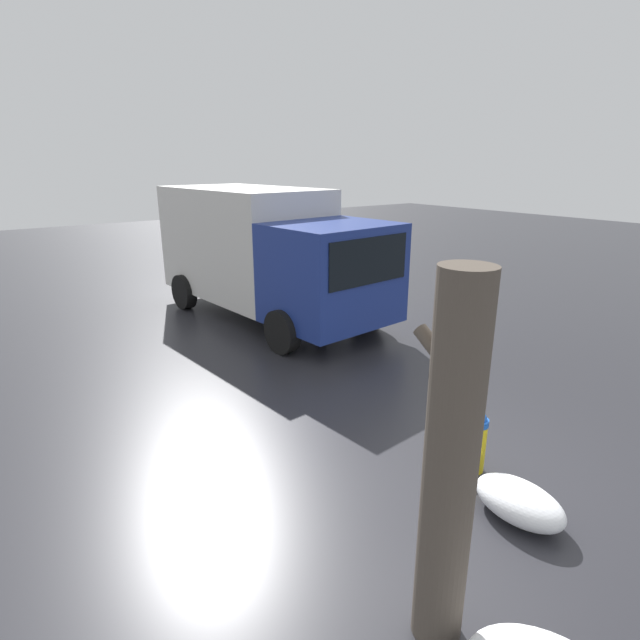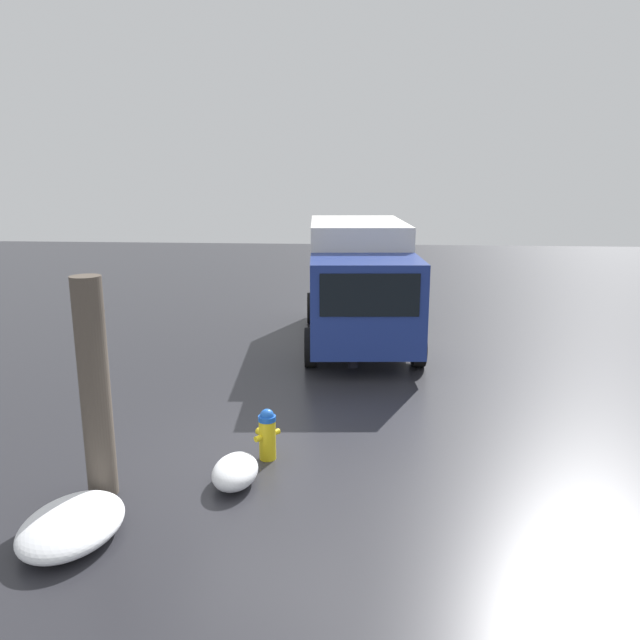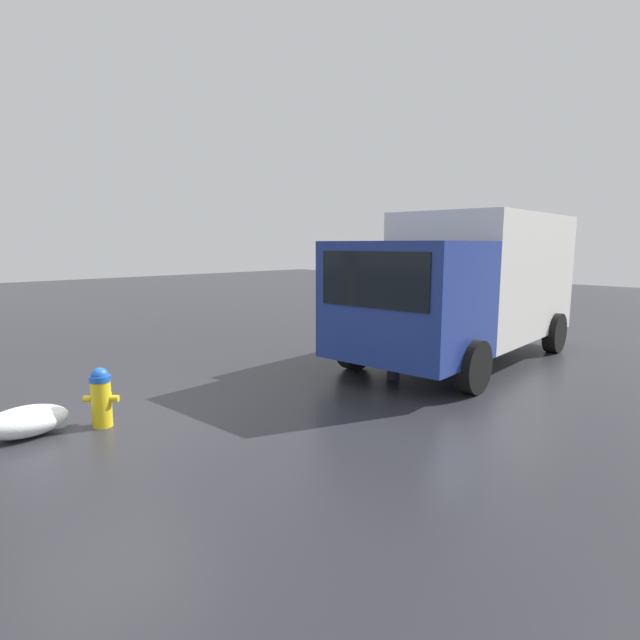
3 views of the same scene
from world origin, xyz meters
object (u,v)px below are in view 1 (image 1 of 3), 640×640
at_px(tree_trunk, 450,469).
at_px(pedestrian, 322,304).
at_px(fire_hydrant, 475,440).
at_px(delivery_truck, 265,250).

height_order(tree_trunk, pedestrian, tree_trunk).
relative_size(fire_hydrant, delivery_truck, 0.12).
bearing_deg(pedestrian, delivery_truck, -91.83).
xyz_separation_m(fire_hydrant, delivery_truck, (7.16, -1.26, 1.24)).
bearing_deg(tree_trunk, pedestrian, -28.62).
bearing_deg(delivery_truck, pedestrian, 83.61).
bearing_deg(fire_hydrant, delivery_truck, -58.35).
xyz_separation_m(tree_trunk, delivery_truck, (8.40, -3.36, 0.12)).
height_order(tree_trunk, delivery_truck, delivery_truck).
xyz_separation_m(delivery_truck, pedestrian, (-2.36, 0.06, -0.80)).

